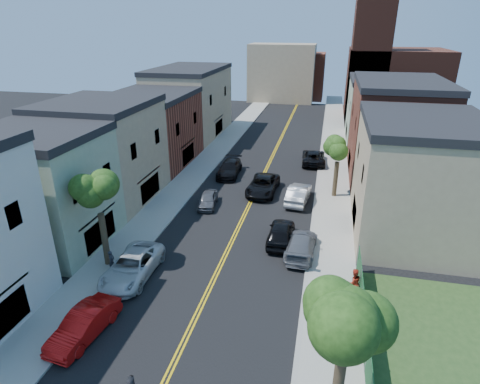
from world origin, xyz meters
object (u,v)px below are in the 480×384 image
Objects in this scene: white_pickup at (132,266)px; pedestrian_left at (112,261)px; black_car_right at (281,233)px; pedestrian_right at (354,282)px; black_suv_lane at (263,185)px; silver_car_right at (299,194)px; red_sedan at (84,325)px; grey_car_right at (301,245)px; grey_car_left at (208,199)px; black_car_left at (229,168)px; dark_car_right_far at (314,157)px.

pedestrian_left is (-1.64, 0.19, 0.09)m from white_pickup.
pedestrian_right reaches higher than black_car_right.
black_car_right is 0.82× the size of black_suv_lane.
silver_car_right is (10.01, 14.89, 0.04)m from white_pickup.
black_car_right is at bearing -66.55° from pedestrian_right.
black_suv_lane is 18.03m from pedestrian_left.
pedestrian_right is (4.59, -13.92, 0.25)m from silver_car_right.
red_sedan is at bearing 53.60° from black_car_right.
red_sedan is 0.90× the size of grey_car_right.
black_suv_lane is (4.57, 4.30, 0.16)m from grey_car_left.
red_sedan is at bearing 69.58° from silver_car_right.
silver_car_right is (-0.99, 9.43, 0.10)m from grey_car_right.
pedestrian_right is at bearing 32.04° from red_sedan.
silver_car_right is at bearing 71.40° from red_sedan.
black_car_left is (1.70, 26.35, 0.03)m from red_sedan.
grey_car_right is 13.69m from pedestrian_left.
pedestrian_left reaches higher than grey_car_left.
black_car_left is at bearing 82.60° from grey_car_left.
black_car_right is at bearing 35.89° from white_pickup.
grey_car_right is (9.30, -6.63, 0.09)m from grey_car_left.
black_car_left is at bearing 93.56° from red_sedan.
black_car_right is (-1.70, 1.41, 0.07)m from grey_car_right.
dark_car_right_far reaches higher than red_sedan.
white_pickup is 3.10× the size of pedestrian_right.
grey_car_left is 0.71× the size of black_car_left.
grey_car_right is at bearing -64.55° from black_suv_lane.
pedestrian_right is at bearing 113.69° from silver_car_right.
silver_car_right is at bearing 55.53° from white_pickup.
pedestrian_right is at bearing 131.23° from grey_car_right.
black_suv_lane is (4.57, -4.19, 0.02)m from black_car_left.
silver_car_right reaches higher than dark_car_right_far.
black_car_right is at bearing -37.08° from grey_car_right.
pedestrian_right reaches higher than silver_car_right.
grey_car_left is 9.22m from black_car_right.
black_suv_lane is 3.12× the size of pedestrian_right.
silver_car_right is (8.31, 2.80, 0.19)m from grey_car_left.
silver_car_right is (8.31, -5.69, 0.05)m from black_car_left.
pedestrian_left is (-12.64, -5.28, 0.14)m from grey_car_right.
silver_car_right is 3.44× the size of pedestrian_left.
red_sedan is at bearing -90.56° from white_pickup.
black_car_left reaches higher than red_sedan.
white_pickup is 3.90× the size of pedestrian_left.
grey_car_left is (1.70, 17.86, -0.11)m from red_sedan.
black_suv_lane reaches higher than grey_car_right.
dark_car_right_far is 29.48m from pedestrian_left.
dark_car_right_far is 3.07× the size of pedestrian_right.
red_sedan is 6.18m from pedestrian_left.
black_car_left is at bearing 31.24° from dark_car_right_far.
black_car_left is 6.20m from black_suv_lane.
white_pickup is 12.28m from grey_car_right.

